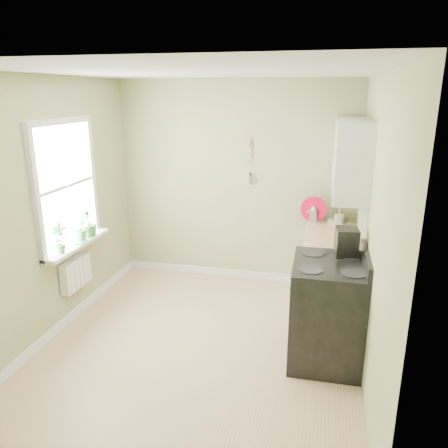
% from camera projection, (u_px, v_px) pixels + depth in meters
% --- Properties ---
extents(floor, '(3.20, 3.60, 0.02)m').
position_uv_depth(floor, '(200.00, 344.00, 4.58)').
color(floor, tan).
rests_on(floor, ground).
extents(ceiling, '(3.20, 3.60, 0.02)m').
position_uv_depth(ceiling, '(195.00, 70.00, 3.79)').
color(ceiling, white).
rests_on(ceiling, wall_back).
extents(wall_back, '(3.20, 0.02, 2.70)m').
position_uv_depth(wall_back, '(236.00, 183.00, 5.87)').
color(wall_back, tan).
rests_on(wall_back, floor).
extents(wall_left, '(0.02, 3.60, 2.70)m').
position_uv_depth(wall_left, '(49.00, 210.00, 4.53)').
color(wall_left, tan).
rests_on(wall_left, floor).
extents(wall_right, '(0.02, 3.60, 2.70)m').
position_uv_depth(wall_right, '(374.00, 232.00, 3.84)').
color(wall_right, tan).
rests_on(wall_right, floor).
extents(base_cabinets, '(0.60, 1.60, 0.87)m').
position_uv_depth(base_cabinets, '(330.00, 279.00, 5.10)').
color(base_cabinets, white).
rests_on(base_cabinets, floor).
extents(countertop, '(0.64, 1.60, 0.04)m').
position_uv_depth(countertop, '(332.00, 242.00, 4.97)').
color(countertop, '#D8B484').
rests_on(countertop, base_cabinets).
extents(upper_cabinets, '(0.35, 1.40, 0.80)m').
position_uv_depth(upper_cabinets, '(351.00, 157.00, 4.76)').
color(upper_cabinets, white).
rests_on(upper_cabinets, wall_right).
extents(window, '(0.06, 1.14, 1.44)m').
position_uv_depth(window, '(66.00, 186.00, 4.75)').
color(window, white).
rests_on(window, wall_left).
extents(window_sill, '(0.18, 1.14, 0.04)m').
position_uv_depth(window_sill, '(78.00, 244.00, 4.92)').
color(window_sill, white).
rests_on(window_sill, wall_left).
extents(radiator, '(0.12, 0.50, 0.35)m').
position_uv_depth(radiator, '(76.00, 273.00, 4.98)').
color(radiator, white).
rests_on(radiator, wall_left).
extents(wall_utensils, '(0.02, 0.14, 0.58)m').
position_uv_depth(wall_utensils, '(250.00, 168.00, 5.74)').
color(wall_utensils, '#D8B484').
rests_on(wall_utensils, wall_back).
extents(stove, '(0.73, 0.83, 1.13)m').
position_uv_depth(stove, '(328.00, 311.00, 4.20)').
color(stove, black).
rests_on(stove, floor).
extents(stand_mixer, '(0.26, 0.32, 0.35)m').
position_uv_depth(stand_mixer, '(339.00, 211.00, 5.59)').
color(stand_mixer, '#B2B2B7').
rests_on(stand_mixer, countertop).
extents(kettle, '(0.20, 0.12, 0.21)m').
position_uv_depth(kettle, '(313.00, 214.00, 5.66)').
color(kettle, silver).
rests_on(kettle, countertop).
extents(coffee_maker, '(0.23, 0.25, 0.36)m').
position_uv_depth(coffee_maker, '(346.00, 247.00, 4.24)').
color(coffee_maker, black).
rests_on(coffee_maker, countertop).
extents(red_tray, '(0.33, 0.07, 0.33)m').
position_uv_depth(red_tray, '(314.00, 209.00, 5.64)').
color(red_tray, '#BF072C').
rests_on(red_tray, countertop).
extents(jar, '(0.07, 0.07, 0.08)m').
position_uv_depth(jar, '(310.00, 257.00, 4.35)').
color(jar, beige).
rests_on(jar, countertop).
extents(plant_a, '(0.21, 0.19, 0.33)m').
position_uv_depth(plant_a, '(59.00, 238.00, 4.55)').
color(plant_a, '#3A6E31').
rests_on(plant_a, window_sill).
extents(plant_b, '(0.18, 0.20, 0.29)m').
position_uv_depth(plant_b, '(81.00, 228.00, 4.95)').
color(plant_b, '#3A6E31').
rests_on(plant_b, window_sill).
extents(plant_c, '(0.25, 0.25, 0.33)m').
position_uv_depth(plant_c, '(89.00, 223.00, 5.11)').
color(plant_c, '#3A6E31').
rests_on(plant_c, window_sill).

